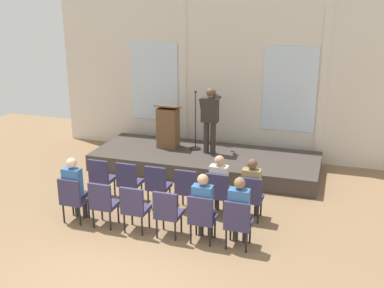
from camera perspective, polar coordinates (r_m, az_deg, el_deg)
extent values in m
plane|color=#846647|center=(7.74, -9.87, -16.47)|extent=(17.22, 17.22, 0.00)
cube|color=silver|center=(12.80, 3.40, 7.98)|extent=(9.38, 0.10, 4.25)
cube|color=silver|center=(13.36, -4.56, 7.59)|extent=(1.38, 0.04, 2.20)
cube|color=silver|center=(13.04, -1.12, 8.19)|extent=(0.20, 0.08, 4.25)
cube|color=silver|center=(12.45, 11.75, 6.50)|extent=(1.38, 0.04, 2.20)
cube|color=silver|center=(12.36, 15.69, 6.99)|extent=(0.20, 0.08, 4.25)
cube|color=#3F3833|center=(12.04, 1.61, -2.12)|extent=(5.70, 2.10, 0.42)
cylinder|color=#332D28|center=(11.92, 1.73, 0.82)|extent=(0.14, 0.14, 0.82)
cylinder|color=#332D28|center=(11.87, 2.57, 0.74)|extent=(0.14, 0.14, 0.82)
cube|color=#332D28|center=(11.70, 2.19, 4.15)|extent=(0.42, 0.22, 0.62)
cube|color=maroon|center=(11.79, 2.34, 4.62)|extent=(0.06, 0.01, 0.37)
sphere|color=brown|center=(11.61, 2.23, 6.28)|extent=(0.21, 0.21, 0.21)
cylinder|color=#332D28|center=(11.82, 1.17, 4.74)|extent=(0.09, 0.28, 0.45)
cylinder|color=#332D28|center=(11.72, 3.04, 5.70)|extent=(0.15, 0.36, 0.15)
cylinder|color=#332D28|center=(11.85, 2.92, 5.93)|extent=(0.11, 0.34, 0.15)
sphere|color=brown|center=(12.13, 2.69, 6.38)|extent=(0.10, 0.10, 0.10)
cylinder|color=black|center=(12.31, 0.41, -0.54)|extent=(0.28, 0.28, 0.03)
cylinder|color=black|center=(12.09, 0.42, 2.78)|extent=(0.02, 0.02, 1.45)
sphere|color=#262626|center=(11.92, 0.43, 6.33)|extent=(0.07, 0.07, 0.07)
cube|color=brown|center=(12.36, -2.93, 1.99)|extent=(0.52, 0.40, 1.05)
cube|color=brown|center=(12.24, -2.94, 4.56)|extent=(0.60, 0.48, 0.14)
cylinder|color=black|center=(10.64, -9.38, -5.20)|extent=(0.04, 0.04, 0.40)
cylinder|color=black|center=(10.80, -11.09, -4.94)|extent=(0.04, 0.04, 0.40)
cylinder|color=black|center=(10.36, -10.22, -5.89)|extent=(0.04, 0.04, 0.40)
cylinder|color=black|center=(10.53, -11.97, -5.61)|extent=(0.04, 0.04, 0.40)
cube|color=#383356|center=(10.49, -10.74, -4.20)|extent=(0.46, 0.44, 0.08)
cube|color=#383356|center=(10.24, -11.33, -3.18)|extent=(0.46, 0.06, 0.46)
cylinder|color=black|center=(10.37, -6.12, -5.67)|extent=(0.04, 0.04, 0.40)
cylinder|color=black|center=(10.51, -7.93, -5.41)|extent=(0.04, 0.04, 0.40)
cylinder|color=black|center=(10.09, -6.90, -6.40)|extent=(0.04, 0.04, 0.40)
cylinder|color=black|center=(10.24, -8.75, -6.12)|extent=(0.04, 0.04, 0.40)
cube|color=#383356|center=(10.21, -7.48, -4.67)|extent=(0.46, 0.44, 0.08)
cube|color=#383356|center=(9.95, -8.00, -3.63)|extent=(0.46, 0.06, 0.46)
cylinder|color=black|center=(10.14, -2.71, -6.16)|extent=(0.04, 0.04, 0.40)
cylinder|color=black|center=(10.26, -4.60, -5.89)|extent=(0.04, 0.04, 0.40)
cylinder|color=black|center=(9.85, -3.40, -6.92)|extent=(0.04, 0.04, 0.40)
cylinder|color=black|center=(9.98, -5.34, -6.64)|extent=(0.04, 0.04, 0.40)
cube|color=#383356|center=(9.96, -4.04, -5.14)|extent=(0.46, 0.44, 0.08)
cube|color=#383356|center=(9.70, -4.49, -4.09)|extent=(0.46, 0.06, 0.46)
cylinder|color=black|center=(9.95, 0.86, -6.63)|extent=(0.04, 0.04, 0.40)
cylinder|color=black|center=(10.05, -1.11, -6.37)|extent=(0.04, 0.04, 0.40)
cylinder|color=black|center=(9.66, 0.27, -7.44)|extent=(0.04, 0.04, 0.40)
cylinder|color=black|center=(9.76, -1.76, -7.16)|extent=(0.04, 0.04, 0.40)
cube|color=#383356|center=(9.75, -0.44, -5.62)|extent=(0.46, 0.44, 0.08)
cube|color=#383356|center=(9.48, -0.80, -4.56)|extent=(0.46, 0.06, 0.46)
cylinder|color=black|center=(9.80, 4.56, -7.10)|extent=(0.04, 0.04, 0.40)
cylinder|color=black|center=(9.88, 2.52, -6.85)|extent=(0.04, 0.04, 0.40)
cylinder|color=black|center=(9.50, 4.08, -7.94)|extent=(0.04, 0.04, 0.40)
cylinder|color=black|center=(9.58, 1.97, -7.66)|extent=(0.04, 0.04, 0.40)
cube|color=#383356|center=(9.59, 3.31, -6.09)|extent=(0.46, 0.44, 0.08)
cube|color=#383356|center=(9.31, 3.04, -5.03)|extent=(0.46, 0.06, 0.46)
cylinder|color=#2D2D33|center=(9.86, 3.04, -6.78)|extent=(0.10, 0.10, 0.44)
cylinder|color=#2D2D33|center=(9.82, 4.07, -6.91)|extent=(0.10, 0.10, 0.44)
cube|color=#2D2D33|center=(9.61, 3.41, -5.62)|extent=(0.34, 0.36, 0.12)
cube|color=silver|center=(9.39, 3.27, -4.12)|extent=(0.36, 0.20, 0.51)
sphere|color=tan|center=(9.28, 3.34, -1.99)|extent=(0.20, 0.20, 0.20)
cylinder|color=black|center=(9.69, 8.37, -7.55)|extent=(0.04, 0.04, 0.40)
cylinder|color=black|center=(9.74, 6.27, -7.31)|extent=(0.04, 0.04, 0.40)
cylinder|color=black|center=(9.38, 8.02, -8.42)|extent=(0.04, 0.04, 0.40)
cylinder|color=black|center=(9.44, 5.85, -8.16)|extent=(0.04, 0.04, 0.40)
cube|color=#383356|center=(9.46, 7.18, -6.54)|extent=(0.46, 0.44, 0.08)
cube|color=#383356|center=(9.18, 7.02, -5.48)|extent=(0.46, 0.06, 0.46)
cylinder|color=#2D2D33|center=(9.73, 6.81, -7.24)|extent=(0.10, 0.10, 0.44)
cylinder|color=#2D2D33|center=(9.70, 7.86, -7.36)|extent=(0.10, 0.10, 0.44)
cube|color=#2D2D33|center=(9.49, 7.27, -6.07)|extent=(0.34, 0.36, 0.12)
cube|color=#997F4C|center=(9.27, 7.21, -4.56)|extent=(0.36, 0.20, 0.51)
sphere|color=brown|center=(9.15, 7.33, -2.41)|extent=(0.20, 0.20, 0.20)
cylinder|color=black|center=(9.73, -12.44, -7.69)|extent=(0.04, 0.04, 0.40)
cylinder|color=black|center=(9.90, -14.26, -7.35)|extent=(0.04, 0.04, 0.40)
cylinder|color=black|center=(9.47, -13.46, -8.51)|extent=(0.04, 0.04, 0.40)
cylinder|color=black|center=(9.65, -15.32, -8.15)|extent=(0.04, 0.04, 0.40)
cube|color=#383356|center=(9.59, -13.98, -6.63)|extent=(0.46, 0.44, 0.08)
cube|color=#383356|center=(9.33, -14.71, -5.57)|extent=(0.46, 0.06, 0.46)
cylinder|color=#2D2D33|center=(9.86, -13.79, -7.31)|extent=(0.10, 0.10, 0.44)
cylinder|color=#2D2D33|center=(9.77, -12.88, -7.47)|extent=(0.10, 0.10, 0.44)
cube|color=#2D2D33|center=(9.61, -13.82, -6.16)|extent=(0.34, 0.36, 0.12)
cube|color=#3366A5|center=(9.39, -14.32, -4.52)|extent=(0.36, 0.20, 0.56)
sphere|color=beige|center=(9.27, -14.44, -2.24)|extent=(0.20, 0.20, 0.20)
cylinder|color=black|center=(9.44, -8.94, -8.31)|extent=(0.04, 0.04, 0.40)
cylinder|color=black|center=(9.59, -10.89, -7.96)|extent=(0.04, 0.04, 0.40)
cylinder|color=black|center=(9.17, -9.90, -9.18)|extent=(0.04, 0.04, 0.40)
cylinder|color=black|center=(9.33, -11.88, -8.81)|extent=(0.04, 0.04, 0.40)
cube|color=#383356|center=(9.28, -10.49, -7.23)|extent=(0.46, 0.44, 0.08)
cube|color=#383356|center=(9.01, -11.15, -6.16)|extent=(0.46, 0.06, 0.46)
cylinder|color=black|center=(9.18, -5.23, -8.93)|extent=(0.04, 0.04, 0.40)
cylinder|color=black|center=(9.32, -7.29, -8.59)|extent=(0.04, 0.04, 0.40)
cylinder|color=black|center=(8.91, -6.09, -9.86)|extent=(0.04, 0.04, 0.40)
cylinder|color=black|center=(9.05, -8.21, -9.49)|extent=(0.04, 0.04, 0.40)
cube|color=#383356|center=(9.00, -6.76, -7.85)|extent=(0.46, 0.44, 0.08)
cube|color=#383356|center=(8.73, -7.34, -6.77)|extent=(0.46, 0.06, 0.46)
cylinder|color=black|center=(8.97, -1.31, -9.54)|extent=(0.04, 0.04, 0.40)
cylinder|color=black|center=(9.08, -3.48, -9.21)|extent=(0.04, 0.04, 0.40)
cylinder|color=black|center=(8.69, -2.05, -10.53)|extent=(0.04, 0.04, 0.40)
cylinder|color=black|center=(8.80, -4.29, -10.16)|extent=(0.04, 0.04, 0.40)
cube|color=#383356|center=(8.77, -2.81, -8.47)|extent=(0.46, 0.44, 0.08)
cube|color=#383356|center=(8.50, -3.29, -7.38)|extent=(0.46, 0.06, 0.46)
cylinder|color=black|center=(8.80, 2.80, -10.14)|extent=(0.04, 0.04, 0.40)
cylinder|color=black|center=(8.89, 0.53, -9.82)|extent=(0.04, 0.04, 0.40)
cylinder|color=black|center=(8.51, 2.19, -11.17)|extent=(0.04, 0.04, 0.40)
cylinder|color=black|center=(8.60, -0.16, -10.82)|extent=(0.04, 0.04, 0.40)
cube|color=#383356|center=(8.59, 1.35, -9.07)|extent=(0.46, 0.44, 0.08)
cube|color=#383356|center=(8.30, 0.99, -7.98)|extent=(0.46, 0.06, 0.46)
cylinder|color=#2D2D33|center=(8.86, 1.11, -9.75)|extent=(0.10, 0.10, 0.44)
cylinder|color=#2D2D33|center=(8.82, 2.25, -9.92)|extent=(0.10, 0.10, 0.44)
cube|color=#2D2D33|center=(8.61, 1.47, -8.54)|extent=(0.34, 0.36, 0.12)
cube|color=#3366A5|center=(8.37, 1.27, -6.82)|extent=(0.36, 0.20, 0.55)
sphere|color=tan|center=(8.23, 1.33, -4.34)|extent=(0.20, 0.20, 0.20)
cylinder|color=black|center=(8.68, 7.06, -10.70)|extent=(0.04, 0.04, 0.40)
cylinder|color=black|center=(8.74, 4.71, -10.40)|extent=(0.04, 0.04, 0.40)
cylinder|color=black|center=(8.38, 6.60, -11.78)|extent=(0.04, 0.04, 0.40)
cylinder|color=black|center=(8.45, 4.16, -11.45)|extent=(0.04, 0.04, 0.40)
cube|color=#383356|center=(8.45, 5.68, -9.65)|extent=(0.46, 0.44, 0.08)
cube|color=#383356|center=(8.16, 5.45, -8.57)|extent=(0.46, 0.06, 0.46)
cylinder|color=#2D2D33|center=(8.72, 5.31, -10.33)|extent=(0.10, 0.10, 0.44)
cylinder|color=#2D2D33|center=(8.69, 6.49, -10.48)|extent=(0.10, 0.10, 0.44)
cube|color=#2D2D33|center=(8.47, 5.78, -9.11)|extent=(0.34, 0.36, 0.12)
cube|color=#3366A5|center=(8.22, 5.70, -7.32)|extent=(0.36, 0.20, 0.57)
sphere|color=#8C6647|center=(8.08, 5.81, -4.74)|extent=(0.20, 0.20, 0.20)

